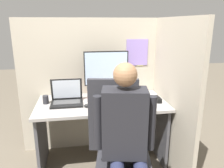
{
  "coord_description": "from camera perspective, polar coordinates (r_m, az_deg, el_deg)",
  "views": [
    {
      "loc": [
        -0.24,
        -1.89,
        1.57
      ],
      "look_at": [
        0.08,
        0.17,
        0.98
      ],
      "focal_mm": 35.0,
      "sensor_mm": 36.0,
      "label": 1
    }
  ],
  "objects": [
    {
      "name": "pen_cup",
      "position": [
        2.44,
        -16.93,
        -3.93
      ],
      "size": [
        0.06,
        0.06,
        0.09
      ],
      "color": "#28282D",
      "rests_on": "desk"
    },
    {
      "name": "cubicle_panel_right",
      "position": [
        2.49,
        14.36,
        -2.44
      ],
      "size": [
        0.04,
        1.32,
        1.63
      ],
      "color": "#B7AD99",
      "rests_on": "ground"
    },
    {
      "name": "coffee_mug",
      "position": [
        2.67,
        5.2,
        -1.63
      ],
      "size": [
        0.08,
        0.08,
        0.09
      ],
      "color": "teal",
      "rests_on": "desk"
    },
    {
      "name": "monitor",
      "position": [
        2.52,
        -1.51,
        3.63
      ],
      "size": [
        0.51,
        0.2,
        0.46
      ],
      "color": "black",
      "rests_on": "paper_box"
    },
    {
      "name": "carrot_toy",
      "position": [
        2.2,
        -0.1,
        -6.01
      ],
      "size": [
        0.04,
        0.13,
        0.04
      ],
      "color": "orange",
      "rests_on": "desk"
    },
    {
      "name": "office_chair",
      "position": [
        1.94,
        1.74,
        -16.24
      ],
      "size": [
        0.55,
        0.6,
        1.11
      ],
      "color": "#2D2D33",
      "rests_on": "ground"
    },
    {
      "name": "person",
      "position": [
        1.71,
        3.83,
        -13.22
      ],
      "size": [
        0.47,
        0.44,
        1.3
      ],
      "color": "#282D4C",
      "rests_on": "ground"
    },
    {
      "name": "laptop",
      "position": [
        2.39,
        -11.72,
        -3.83
      ],
      "size": [
        0.33,
        0.24,
        0.26
      ],
      "color": "black",
      "rests_on": "desk"
    },
    {
      "name": "stapler",
      "position": [
        2.46,
        11.82,
        -3.91
      ],
      "size": [
        0.05,
        0.14,
        0.05
      ],
      "color": "black",
      "rests_on": "desk"
    },
    {
      "name": "cubicle_panel_back",
      "position": [
        2.72,
        -3.5,
        -0.38
      ],
      "size": [
        1.9,
        0.05,
        1.63
      ],
      "color": "#B7AD99",
      "rests_on": "ground"
    },
    {
      "name": "paper_box",
      "position": [
        2.59,
        -1.46,
        -2.33
      ],
      "size": [
        0.35,
        0.21,
        0.07
      ],
      "color": "red",
      "rests_on": "desk"
    },
    {
      "name": "desk",
      "position": [
        2.47,
        -2.6,
        -8.71
      ],
      "size": [
        1.4,
        0.68,
        0.73
      ],
      "color": "#9E9993",
      "rests_on": "ground"
    },
    {
      "name": "mouse",
      "position": [
        2.26,
        -6.54,
        -5.66
      ],
      "size": [
        0.06,
        0.05,
        0.04
      ],
      "color": "black",
      "rests_on": "desk"
    }
  ]
}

